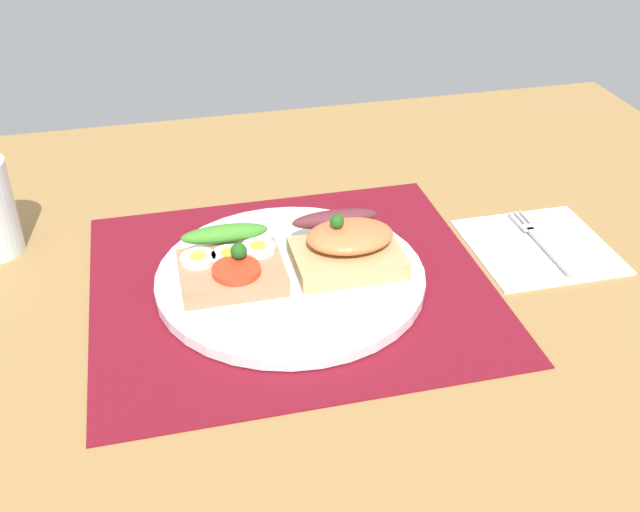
{
  "coord_description": "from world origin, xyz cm",
  "views": [
    {
      "loc": [
        -11.78,
        -61.31,
        43.75
      ],
      "look_at": [
        3.0,
        0.0,
        2.97
      ],
      "focal_mm": 42.84,
      "sensor_mm": 36.0,
      "label": 1
    }
  ],
  "objects_px": {
    "plate": "(291,277)",
    "sandwich_egg_tomato": "(231,264)",
    "napkin": "(538,245)",
    "sandwich_salmon": "(346,243)",
    "fork": "(539,239)"
  },
  "relations": [
    {
      "from": "napkin",
      "to": "fork",
      "type": "distance_m",
      "value": 0.01
    },
    {
      "from": "plate",
      "to": "sandwich_egg_tomato",
      "type": "xyz_separation_m",
      "value": [
        -0.06,
        0.01,
        0.02
      ]
    },
    {
      "from": "sandwich_salmon",
      "to": "napkin",
      "type": "bearing_deg",
      "value": -1.59
    },
    {
      "from": "sandwich_egg_tomato",
      "to": "plate",
      "type": "bearing_deg",
      "value": -6.88
    },
    {
      "from": "sandwich_salmon",
      "to": "fork",
      "type": "relative_size",
      "value": 0.84
    },
    {
      "from": "fork",
      "to": "sandwich_egg_tomato",
      "type": "bearing_deg",
      "value": -179.44
    },
    {
      "from": "plate",
      "to": "napkin",
      "type": "bearing_deg",
      "value": 1.22
    },
    {
      "from": "plate",
      "to": "napkin",
      "type": "relative_size",
      "value": 1.84
    },
    {
      "from": "plate",
      "to": "fork",
      "type": "height_order",
      "value": "plate"
    },
    {
      "from": "plate",
      "to": "napkin",
      "type": "xyz_separation_m",
      "value": [
        0.27,
        0.01,
        -0.01
      ]
    },
    {
      "from": "plate",
      "to": "sandwich_egg_tomato",
      "type": "relative_size",
      "value": 2.68
    },
    {
      "from": "sandwich_salmon",
      "to": "fork",
      "type": "xyz_separation_m",
      "value": [
        0.22,
        -0.0,
        -0.03
      ]
    },
    {
      "from": "sandwich_egg_tomato",
      "to": "napkin",
      "type": "relative_size",
      "value": 0.69
    },
    {
      "from": "sandwich_egg_tomato",
      "to": "sandwich_salmon",
      "type": "height_order",
      "value": "sandwich_salmon"
    },
    {
      "from": "sandwich_salmon",
      "to": "napkin",
      "type": "height_order",
      "value": "sandwich_salmon"
    }
  ]
}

